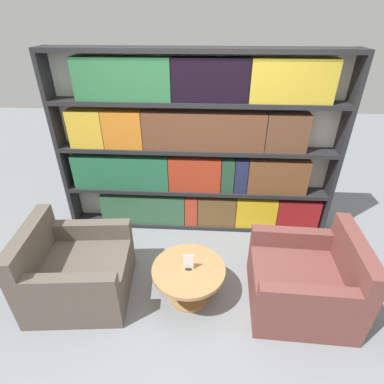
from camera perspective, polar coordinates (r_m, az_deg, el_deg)
ground_plane at (r=3.24m, az=-0.55°, el=-20.82°), size 14.00×14.00×0.00m
bookshelf at (r=3.68m, az=0.87°, el=7.94°), size 3.39×0.30×2.24m
armchair_left at (r=3.35m, az=-21.14°, el=-14.07°), size 1.03×0.98×0.83m
armchair_right at (r=3.24m, az=20.76°, el=-15.84°), size 0.98×0.93×0.83m
coffee_table at (r=3.09m, az=-0.65°, el=-15.85°), size 0.72×0.72×0.41m
table_sign at (r=2.95m, az=-0.67°, el=-13.33°), size 0.10×0.06×0.17m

